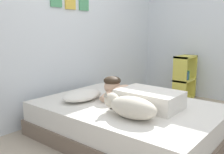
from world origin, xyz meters
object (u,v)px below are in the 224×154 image
object	(u,v)px
person_lying	(138,95)
cell_phone	(117,109)
pillow	(82,95)
bed	(127,121)
coffee_cup	(112,94)
bookshelf	(184,77)
dog	(130,107)

from	to	relation	value
person_lying	cell_phone	distance (m)	0.30
pillow	person_lying	xyz separation A→B (m)	(0.25, -0.60, 0.05)
bed	coffee_cup	xyz separation A→B (m)	(0.13, 0.31, 0.23)
pillow	coffee_cup	size ratio (longest dim) A/B	4.16
bed	bookshelf	size ratio (longest dim) A/B	2.63
dog	bookshelf	distance (m)	2.28
person_lying	dog	xyz separation A→B (m)	(-0.38, -0.16, -0.00)
person_lying	dog	bearing A→B (deg)	-157.02
dog	bookshelf	size ratio (longest dim) A/B	0.77
bookshelf	dog	bearing A→B (deg)	-168.82
bed	coffee_cup	distance (m)	0.41
person_lying	bed	bearing A→B (deg)	117.33
coffee_cup	bed	bearing A→B (deg)	-112.38
coffee_cup	bookshelf	xyz separation A→B (m)	(1.77, -0.14, -0.04)
dog	bookshelf	world-z (taller)	bookshelf
dog	bed	bearing A→B (deg)	39.37
coffee_cup	dog	bearing A→B (deg)	-128.07
dog	cell_phone	world-z (taller)	dog
person_lying	bookshelf	bearing A→B (deg)	8.58
pillow	cell_phone	size ratio (longest dim) A/B	3.71
bed	bookshelf	distance (m)	1.92
pillow	person_lying	world-z (taller)	person_lying
person_lying	cell_phone	size ratio (longest dim) A/B	6.57
dog	coffee_cup	world-z (taller)	dog
person_lying	coffee_cup	world-z (taller)	person_lying
cell_phone	bookshelf	distance (m)	2.13
cell_phone	pillow	bearing A→B (deg)	87.79
pillow	person_lying	distance (m)	0.65
cell_phone	bookshelf	bearing A→B (deg)	5.63
bed	cell_phone	xyz separation A→B (m)	(-0.22, -0.04, 0.20)
pillow	dog	distance (m)	0.77
bed	person_lying	world-z (taller)	person_lying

